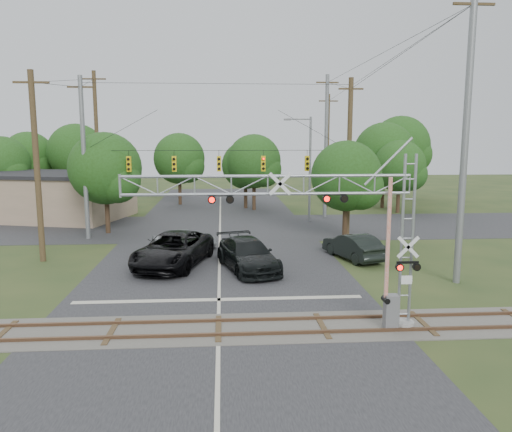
{
  "coord_description": "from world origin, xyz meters",
  "views": [
    {
      "loc": [
        0.19,
        -16.14,
        7.22
      ],
      "look_at": [
        1.81,
        7.5,
        3.5
      ],
      "focal_mm": 35.0,
      "sensor_mm": 36.0,
      "label": 1
    }
  ],
  "objects": [
    {
      "name": "suv_dark",
      "position": [
        8.04,
        12.74,
        0.78
      ],
      "size": [
        3.03,
        4.99,
        1.55
      ],
      "primitive_type": "imported",
      "rotation": [
        0.0,
        0.0,
        3.46
      ],
      "color": "black",
      "rests_on": "ground"
    },
    {
      "name": "road_cross",
      "position": [
        0.0,
        24.0,
        0.01
      ],
      "size": [
        90.0,
        12.0,
        0.02
      ],
      "primitive_type": "cube",
      "color": "#242527",
      "rests_on": "ground"
    },
    {
      "name": "road_main",
      "position": [
        0.0,
        10.0,
        0.01
      ],
      "size": [
        14.0,
        90.0,
        0.02
      ],
      "primitive_type": "cube",
      "color": "#242527",
      "rests_on": "ground"
    },
    {
      "name": "sedan_silver",
      "position": [
        -2.26,
        15.88,
        0.72
      ],
      "size": [
        4.55,
        2.87,
        1.44
      ],
      "primitive_type": "imported",
      "rotation": [
        0.0,
        0.0,
        1.87
      ],
      "color": "#999CA0",
      "rests_on": "ground"
    },
    {
      "name": "railroad_track",
      "position": [
        0.0,
        2.0,
        0.03
      ],
      "size": [
        90.0,
        3.2,
        0.17
      ],
      "color": "#4D4943",
      "rests_on": "ground"
    },
    {
      "name": "utility_poles",
      "position": [
        2.7,
        22.53,
        6.4
      ],
      "size": [
        24.62,
        28.56,
        14.07
      ],
      "color": "#41331E",
      "rests_on": "ground"
    },
    {
      "name": "crossing_gantry",
      "position": [
        3.89,
        1.65,
        4.17
      ],
      "size": [
        10.98,
        0.85,
        6.65
      ],
      "color": "gray",
      "rests_on": "ground"
    },
    {
      "name": "traffic_signal_span",
      "position": [
        0.93,
        20.0,
        5.7
      ],
      "size": [
        19.34,
        0.36,
        11.5
      ],
      "color": "gray",
      "rests_on": "ground"
    },
    {
      "name": "pickup_black",
      "position": [
        -2.61,
        11.79,
        0.95
      ],
      "size": [
        4.81,
        7.4,
        1.89
      ],
      "primitive_type": "imported",
      "rotation": [
        0.0,
        0.0,
        -0.26
      ],
      "color": "black",
      "rests_on": "ground"
    },
    {
      "name": "ground",
      "position": [
        0.0,
        0.0,
        0.0
      ],
      "size": [
        160.0,
        160.0,
        0.0
      ],
      "primitive_type": "plane",
      "color": "#283C1B",
      "rests_on": "ground"
    },
    {
      "name": "commercial_building",
      "position": [
        -17.46,
        30.43,
        2.07
      ],
      "size": [
        19.42,
        13.26,
        4.13
      ],
      "rotation": [
        0.0,
        0.0,
        -0.26
      ],
      "color": "gray",
      "rests_on": "ground"
    },
    {
      "name": "streetlight",
      "position": [
        7.6,
        26.51,
        5.04
      ],
      "size": [
        2.4,
        0.25,
        9.01
      ],
      "color": "gray",
      "rests_on": "ground"
    },
    {
      "name": "car_dark",
      "position": [
        1.57,
        10.66,
        0.86
      ],
      "size": [
        3.85,
        6.32,
        1.71
      ],
      "primitive_type": "imported",
      "rotation": [
        0.0,
        0.0,
        0.26
      ],
      "color": "black",
      "rests_on": "ground"
    },
    {
      "name": "treeline",
      "position": [
        1.33,
        35.13,
        5.28
      ],
      "size": [
        48.85,
        29.34,
        9.81
      ],
      "color": "#3B291B",
      "rests_on": "ground"
    }
  ]
}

